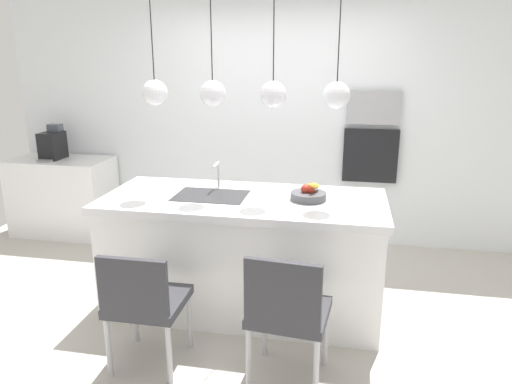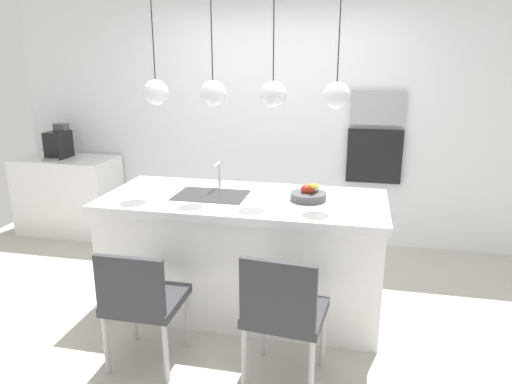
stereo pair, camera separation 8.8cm
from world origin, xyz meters
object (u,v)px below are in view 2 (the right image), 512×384
object	(u,v)px
oven	(374,156)
coffee_machine	(59,144)
chair_near	(142,299)
chair_middle	(283,311)
fruit_bowl	(309,194)
microwave	(378,108)

from	to	relation	value
oven	coffee_machine	bearing A→B (deg)	-175.12
chair_near	chair_middle	bearing A→B (deg)	-0.13
fruit_bowl	microwave	bearing A→B (deg)	71.54
chair_near	chair_middle	xyz separation A→B (m)	(0.92, -0.00, 0.03)
coffee_machine	microwave	size ratio (longest dim) A/B	0.70
microwave	chair_middle	world-z (taller)	microwave
oven	chair_near	distance (m)	2.93
coffee_machine	oven	size ratio (longest dim) A/B	0.68
microwave	chair_middle	xyz separation A→B (m)	(-0.55, -2.48, -0.97)
coffee_machine	fruit_bowl	bearing A→B (deg)	-22.76
coffee_machine	chair_near	size ratio (longest dim) A/B	0.45
coffee_machine	microwave	distance (m)	3.52
fruit_bowl	chair_middle	xyz separation A→B (m)	(-0.04, -0.94, -0.47)
coffee_machine	microwave	xyz separation A→B (m)	(3.48, 0.30, 0.45)
oven	chair_near	size ratio (longest dim) A/B	0.66
coffee_machine	oven	bearing A→B (deg)	4.88
oven	chair_middle	world-z (taller)	oven
coffee_machine	chair_near	world-z (taller)	coffee_machine
oven	chair_near	xyz separation A→B (m)	(-1.48, -2.48, -0.50)
fruit_bowl	chair_near	bearing A→B (deg)	-135.71
fruit_bowl	oven	distance (m)	1.63
oven	fruit_bowl	bearing A→B (deg)	-108.46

